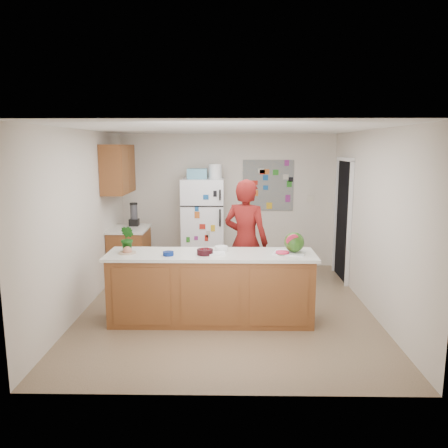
{
  "coord_description": "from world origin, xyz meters",
  "views": [
    {
      "loc": [
        0.06,
        -5.94,
        2.27
      ],
      "look_at": [
        -0.04,
        0.2,
        1.18
      ],
      "focal_mm": 35.0,
      "sensor_mm": 36.0,
      "label": 1
    }
  ],
  "objects_px": {
    "person": "(246,242)",
    "watermelon": "(294,242)",
    "refrigerator": "(203,225)",
    "cherry_bowl": "(205,252)"
  },
  "relations": [
    {
      "from": "person",
      "to": "watermelon",
      "type": "bearing_deg",
      "value": 153.68
    },
    {
      "from": "refrigerator",
      "to": "person",
      "type": "height_order",
      "value": "person"
    },
    {
      "from": "refrigerator",
      "to": "person",
      "type": "relative_size",
      "value": 0.93
    },
    {
      "from": "refrigerator",
      "to": "person",
      "type": "distance_m",
      "value": 1.81
    },
    {
      "from": "refrigerator",
      "to": "person",
      "type": "bearing_deg",
      "value": -66.5
    },
    {
      "from": "person",
      "to": "cherry_bowl",
      "type": "xyz_separation_m",
      "value": [
        -0.54,
        -0.8,
        0.04
      ]
    },
    {
      "from": "watermelon",
      "to": "refrigerator",
      "type": "bearing_deg",
      "value": 119.32
    },
    {
      "from": "refrigerator",
      "to": "watermelon",
      "type": "xyz_separation_m",
      "value": [
        1.32,
        -2.35,
        0.21
      ]
    },
    {
      "from": "person",
      "to": "watermelon",
      "type": "relative_size",
      "value": 7.11
    },
    {
      "from": "refrigerator",
      "to": "watermelon",
      "type": "relative_size",
      "value": 6.64
    }
  ]
}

